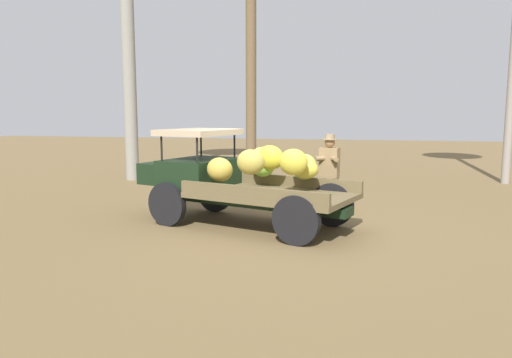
{
  "coord_description": "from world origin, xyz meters",
  "views": [
    {
      "loc": [
        -1.64,
        9.29,
        2.23
      ],
      "look_at": [
        0.32,
        0.19,
        0.94
      ],
      "focal_mm": 34.35,
      "sensor_mm": 36.0,
      "label": 1
    }
  ],
  "objects": [
    {
      "name": "ground_plane",
      "position": [
        0.0,
        0.0,
        0.0
      ],
      "size": [
        60.0,
        60.0,
        0.0
      ],
      "primitive_type": "plane",
      "color": "brown"
    },
    {
      "name": "truck",
      "position": [
        0.84,
        -0.02,
        0.93
      ],
      "size": [
        4.66,
        2.85,
        1.87
      ],
      "rotation": [
        0.0,
        0.0,
        -0.32
      ],
      "color": "black",
      "rests_on": "ground"
    },
    {
      "name": "loose_banana_bunch",
      "position": [
        -1.19,
        -1.87,
        0.18
      ],
      "size": [
        0.77,
        0.75,
        0.37
      ],
      "primitive_type": "ellipsoid",
      "rotation": [
        0.0,
        -0.02,
        0.72
      ],
      "color": "yellow",
      "rests_on": "ground"
    },
    {
      "name": "farmer",
      "position": [
        -0.99,
        -1.19,
        0.99
      ],
      "size": [
        0.53,
        0.49,
        1.75
      ],
      "rotation": [
        0.0,
        0.0,
        1.33
      ],
      "color": "#334542",
      "rests_on": "ground"
    }
  ]
}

